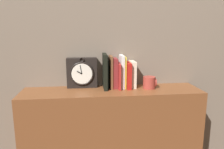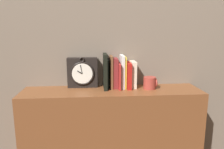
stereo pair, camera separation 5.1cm
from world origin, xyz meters
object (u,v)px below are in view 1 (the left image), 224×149
(book_slot4_red, at_px, (119,75))
(book_slot6_yellow, at_px, (124,72))
(book_slot7_red, at_px, (128,75))
(mug, at_px, (150,83))
(book_slot2_brown, at_px, (110,72))
(book_slot0_black, at_px, (105,71))
(book_slot1_black, at_px, (107,74))
(book_slot5_white, at_px, (122,71))
(book_slot8_cream, at_px, (132,74))
(book_slot3_maroon, at_px, (114,73))
(clock, at_px, (82,73))

(book_slot4_red, height_order, book_slot6_yellow, book_slot6_yellow)
(book_slot7_red, relative_size, mug, 1.96)
(book_slot2_brown, distance_m, book_slot6_yellow, 0.10)
(book_slot0_black, distance_m, book_slot1_black, 0.04)
(book_slot5_white, bearing_deg, book_slot0_black, -173.29)
(book_slot4_red, height_order, book_slot8_cream, book_slot8_cream)
(book_slot0_black, xyz_separation_m, book_slot3_maroon, (0.07, 0.02, -0.02))
(book_slot0_black, xyz_separation_m, book_slot8_cream, (0.20, 0.02, -0.03))
(book_slot8_cream, xyz_separation_m, mug, (0.11, -0.05, -0.05))
(mug, bearing_deg, book_slot0_black, 173.53)
(book_slot6_yellow, height_order, book_slot7_red, book_slot6_yellow)
(book_slot8_cream, distance_m, mug, 0.14)
(book_slot2_brown, bearing_deg, book_slot0_black, -157.88)
(mug, bearing_deg, clock, 170.49)
(book_slot0_black, height_order, mug, book_slot0_black)
(book_slot1_black, xyz_separation_m, book_slot5_white, (0.10, -0.01, 0.02))
(book_slot2_brown, distance_m, book_slot5_white, 0.08)
(book_slot8_cream, bearing_deg, book_slot4_red, -171.26)
(book_slot0_black, distance_m, book_slot6_yellow, 0.14)
(book_slot0_black, distance_m, book_slot4_red, 0.10)
(book_slot4_red, bearing_deg, book_slot7_red, 2.56)
(book_slot6_yellow, bearing_deg, book_slot7_red, -28.29)
(book_slot4_red, xyz_separation_m, mug, (0.22, -0.04, -0.05))
(clock, height_order, mug, clock)
(clock, relative_size, book_slot3_maroon, 1.06)
(book_slot3_maroon, distance_m, book_slot6_yellow, 0.07)
(book_slot1_black, bearing_deg, book_slot7_red, -7.48)
(book_slot2_brown, bearing_deg, book_slot5_white, -1.68)
(clock, distance_m, book_slot1_black, 0.18)
(book_slot4_red, bearing_deg, book_slot6_yellow, 20.71)
(book_slot3_maroon, relative_size, book_slot5_white, 0.90)
(book_slot5_white, height_order, book_slot7_red, book_slot5_white)
(clock, bearing_deg, mug, -9.51)
(book_slot1_black, xyz_separation_m, book_slot6_yellow, (0.12, -0.01, 0.01))
(book_slot0_black, relative_size, book_slot3_maroon, 1.17)
(book_slot1_black, bearing_deg, book_slot3_maroon, -3.97)
(book_slot5_white, bearing_deg, book_slot7_red, -12.73)
(book_slot5_white, relative_size, mug, 2.51)
(book_slot6_yellow, height_order, mug, book_slot6_yellow)
(book_slot0_black, bearing_deg, book_slot2_brown, 22.12)
(book_slot5_white, bearing_deg, clock, 173.99)
(clock, height_order, book_slot4_red, clock)
(book_slot3_maroon, distance_m, mug, 0.26)
(book_slot0_black, bearing_deg, book_slot5_white, 6.71)
(clock, xyz_separation_m, book_slot1_black, (0.18, -0.02, -0.01))
(book_slot3_maroon, xyz_separation_m, book_slot6_yellow, (0.07, -0.00, 0.01))
(mug, bearing_deg, book_slot8_cream, 155.01)
(book_slot7_red, bearing_deg, book_slot3_maroon, 170.67)
(book_slot4_red, distance_m, book_slot7_red, 0.07)
(clock, relative_size, book_slot8_cream, 1.18)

